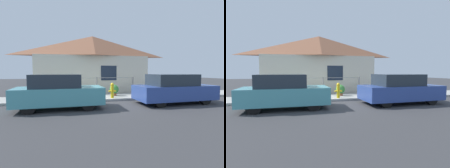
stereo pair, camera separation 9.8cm
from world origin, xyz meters
TOP-DOWN VIEW (x-y plane):
  - ground_plane at (0.00, 0.00)m, footprint 60.00×60.00m
  - sidewalk at (0.00, 1.06)m, footprint 24.00×2.12m
  - house at (0.00, 3.88)m, footprint 8.19×2.23m
  - fence at (0.00, 1.97)m, footprint 4.90×0.10m
  - car_left at (-2.13, -1.26)m, footprint 3.63×1.67m
  - car_right at (3.33, -1.26)m, footprint 3.94×1.85m
  - fire_hydrant at (0.60, 0.36)m, footprint 0.42×0.19m
  - potted_plant_near_hydrant at (0.92, 1.21)m, footprint 0.56×0.56m
  - potted_plant_by_fence at (-1.42, 1.57)m, footprint 0.59×0.59m

SIDE VIEW (x-z plane):
  - ground_plane at x=0.00m, z-range 0.00..0.00m
  - sidewalk at x=0.00m, z-range 0.00..0.12m
  - potted_plant_by_fence at x=-1.42m, z-range 0.15..0.81m
  - potted_plant_near_hydrant at x=0.92m, z-range 0.15..0.82m
  - fire_hydrant at x=0.60m, z-range 0.14..0.98m
  - car_right at x=3.33m, z-range -0.01..1.44m
  - car_left at x=-2.13m, z-range -0.01..1.45m
  - fence at x=0.00m, z-range 0.18..1.28m
  - house at x=0.00m, z-range 1.15..5.28m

